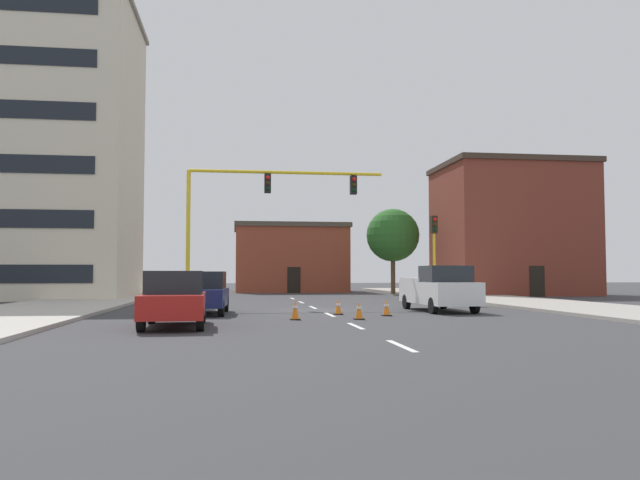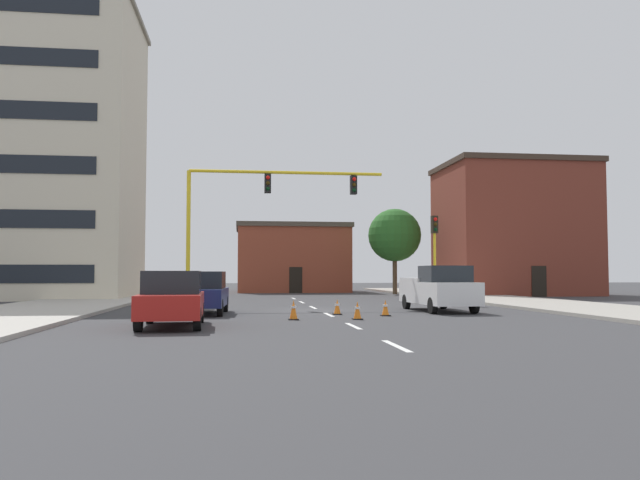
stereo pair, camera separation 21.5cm
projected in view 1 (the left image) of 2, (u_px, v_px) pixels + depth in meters
The scene contains 22 objects.
ground_plane at pixel (320, 310), 28.29m from camera, with size 160.00×160.00×0.00m, color #38383A.
sidewalk_left at pixel (80, 302), 34.57m from camera, with size 6.00×56.00×0.14m, color #B2ADA3.
sidewalk_right at pixel (503, 300), 37.85m from camera, with size 6.00×56.00×0.14m, color #9E998E.
lane_stripe_seg_0 at pixel (401, 346), 14.44m from camera, with size 0.16×2.40×0.01m, color silver.
lane_stripe_seg_1 at pixel (356, 326), 19.88m from camera, with size 0.16×2.40×0.01m, color silver.
lane_stripe_seg_2 at pixel (330, 315), 25.32m from camera, with size 0.16×2.40×0.01m, color silver.
lane_stripe_seg_3 at pixel (313, 307), 30.77m from camera, with size 0.16×2.40×0.01m, color silver.
lane_stripe_seg_4 at pixel (301, 302), 36.21m from camera, with size 0.16×2.40×0.01m, color silver.
lane_stripe_seg_5 at pixel (292, 298), 41.65m from camera, with size 0.16×2.40×0.01m, color silver.
building_tall_left at pixel (18, 150), 42.45m from camera, with size 15.54×11.20×19.88m.
building_brick_center at pixel (290, 258), 57.49m from camera, with size 10.06×8.70×6.07m.
building_row_right at pixel (511, 229), 49.24m from camera, with size 10.99×8.52×10.25m.
traffic_signal_gantry at pixel (218, 260), 31.06m from camera, with size 10.63×1.20×6.83m.
traffic_light_pole_right at pixel (434, 239), 34.28m from camera, with size 0.32×0.47×4.80m.
tree_right_far at pixel (393, 235), 50.98m from camera, with size 4.27×4.27×6.89m.
pickup_truck_white at pixel (439, 289), 27.74m from camera, with size 2.16×5.46×1.99m.
sedan_red_near_left at pixel (175, 298), 19.57m from camera, with size 1.99×4.55×1.74m.
sedan_navy_mid_left at pixel (203, 292), 25.76m from camera, with size 2.05×4.58×1.74m.
traffic_cone_roadside_a at pixel (386, 308), 24.64m from camera, with size 0.36×0.36×0.63m.
traffic_cone_roadside_b at pixel (359, 311), 22.70m from camera, with size 0.36×0.36×0.65m.
traffic_cone_roadside_c at pixel (295, 310), 22.52m from camera, with size 0.36×0.36×0.71m.
traffic_cone_roadside_d at pixel (338, 307), 25.45m from camera, with size 0.36×0.36×0.62m.
Camera 1 is at (-3.80, -28.17, 1.66)m, focal length 35.37 mm.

